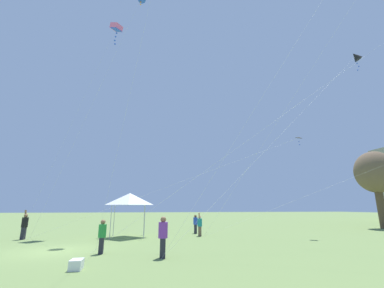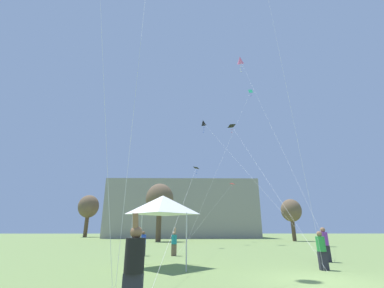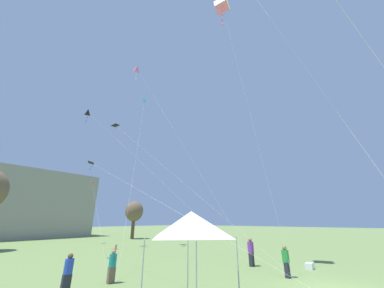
# 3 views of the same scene
# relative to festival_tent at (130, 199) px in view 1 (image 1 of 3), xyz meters

# --- Properties ---
(ground_plane) EXTENTS (220.00, 220.00, 0.00)m
(ground_plane) POSITION_rel_festival_tent_xyz_m (5.98, -3.49, -2.90)
(ground_plane) COLOR olive
(tree_far_left) EXTENTS (4.24, 4.24, 8.55)m
(tree_far_left) POSITION_rel_festival_tent_xyz_m (-3.09, 27.00, 3.18)
(tree_far_left) COLOR brown
(tree_far_left) RESTS_ON ground
(festival_tent) EXTENTS (2.71, 2.71, 3.37)m
(festival_tent) POSITION_rel_festival_tent_xyz_m (0.00, 0.00, 0.00)
(festival_tent) COLOR #B7B7BC
(festival_tent) RESTS_ON ground
(cooler_box) EXTENTS (0.66, 0.43, 0.36)m
(cooler_box) POSITION_rel_festival_tent_xyz_m (10.65, -1.34, -2.72)
(cooler_box) COLOR white
(cooler_box) RESTS_ON ground
(person_green_shirt) EXTENTS (0.39, 0.39, 1.64)m
(person_green_shirt) POSITION_rel_festival_tent_xyz_m (7.34, -0.94, -2.02)
(person_green_shirt) COLOR #282833
(person_green_shirt) RESTS_ON ground
(person_blue_shirt) EXTENTS (0.38, 0.38, 1.60)m
(person_blue_shirt) POSITION_rel_festival_tent_xyz_m (-1.83, 5.76, -2.04)
(person_blue_shirt) COLOR #282833
(person_blue_shirt) RESTS_ON ground
(person_black_shirt) EXTENTS (0.42, 0.42, 2.06)m
(person_black_shirt) POSITION_rel_festival_tent_xyz_m (0.14, -7.36, -1.90)
(person_black_shirt) COLOR #282833
(person_black_shirt) RESTS_ON ground
(person_teal_shirt) EXTENTS (0.37, 0.37, 1.83)m
(person_teal_shirt) POSITION_rel_festival_tent_xyz_m (0.34, 5.67, -2.02)
(person_teal_shirt) COLOR brown
(person_teal_shirt) RESTS_ON ground
(person_purple_shirt) EXTENTS (0.43, 0.43, 1.83)m
(person_purple_shirt) POSITION_rel_festival_tent_xyz_m (9.00, 1.99, -1.91)
(person_purple_shirt) COLOR #282833
(person_purple_shirt) RESTS_ON ground
(kite_black_diamond_0) EXTENTS (6.05, 18.82, 16.68)m
(kite_black_diamond_0) POSITION_rel_festival_tent_xyz_m (3.43, 20.16, 13.15)
(kite_black_diamond_0) COLOR silver
(kite_black_diamond_0) RESTS_ON ground
(kite_black_delta_5) EXTENTS (2.22, 21.57, 8.30)m
(kite_black_delta_5) POSITION_rel_festival_tent_xyz_m (2.14, 13.55, 5.01)
(kite_black_delta_5) COLOR silver
(kite_black_delta_5) RESTS_ON ground
(kite_pink_box_8) EXTENTS (5.41, 5.67, 22.70)m
(kite_pink_box_8) POSITION_rel_festival_tent_xyz_m (-4.71, -2.79, 19.21)
(kite_pink_box_8) COLOR silver
(kite_pink_box_8) RESTS_ON ground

